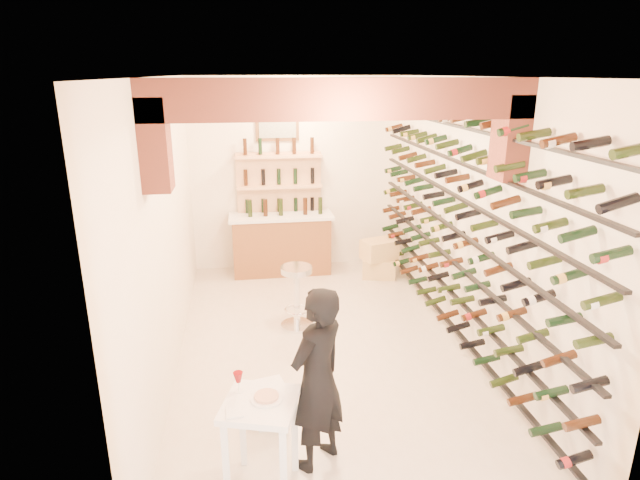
# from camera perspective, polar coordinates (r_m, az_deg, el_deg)

# --- Properties ---
(ground) EXTENTS (6.00, 6.00, 0.00)m
(ground) POSITION_cam_1_polar(r_m,az_deg,el_deg) (6.62, 0.39, -11.57)
(ground) COLOR beige
(ground) RESTS_ON ground
(room_shell) EXTENTS (3.52, 6.02, 3.21)m
(room_shell) POSITION_cam_1_polar(r_m,az_deg,el_deg) (5.61, 0.86, 7.55)
(room_shell) COLOR white
(room_shell) RESTS_ON ground
(wine_rack) EXTENTS (0.32, 5.70, 2.56)m
(wine_rack) POSITION_cam_1_polar(r_m,az_deg,el_deg) (6.43, 14.03, 1.92)
(wine_rack) COLOR black
(wine_rack) RESTS_ON ground
(back_counter) EXTENTS (1.70, 0.62, 1.29)m
(back_counter) POSITION_cam_1_polar(r_m,az_deg,el_deg) (8.80, -4.20, -0.25)
(back_counter) COLOR brown
(back_counter) RESTS_ON ground
(back_shelving) EXTENTS (1.40, 0.31, 2.73)m
(back_shelving) POSITION_cam_1_polar(r_m,az_deg,el_deg) (8.86, -4.42, 4.14)
(back_shelving) COLOR #E0AA7E
(back_shelving) RESTS_ON ground
(tasting_table) EXTENTS (0.69, 0.69, 0.98)m
(tasting_table) POSITION_cam_1_polar(r_m,az_deg,el_deg) (4.37, -6.50, -18.54)
(tasting_table) COLOR white
(tasting_table) RESTS_ON ground
(white_stool) EXTENTS (0.37, 0.37, 0.39)m
(white_stool) POSITION_cam_1_polar(r_m,az_deg,el_deg) (5.34, -5.50, -17.19)
(white_stool) COLOR white
(white_stool) RESTS_ON ground
(person) EXTENTS (0.71, 0.69, 1.63)m
(person) POSITION_cam_1_polar(r_m,az_deg,el_deg) (4.50, -0.30, -14.88)
(person) COLOR black
(person) RESTS_ON ground
(chrome_barstool) EXTENTS (0.44, 0.44, 0.85)m
(chrome_barstool) POSITION_cam_1_polar(r_m,az_deg,el_deg) (6.92, -2.55, -5.70)
(chrome_barstool) COLOR silver
(chrome_barstool) RESTS_ON ground
(crate_lower) EXTENTS (0.60, 0.49, 0.32)m
(crate_lower) POSITION_cam_1_polar(r_m,az_deg,el_deg) (8.76, 6.38, -2.99)
(crate_lower) COLOR #DAB677
(crate_lower) RESTS_ON ground
(crate_upper) EXTENTS (0.64, 0.53, 0.32)m
(crate_upper) POSITION_cam_1_polar(r_m,az_deg,el_deg) (8.65, 6.45, -1.02)
(crate_upper) COLOR #DAB677
(crate_upper) RESTS_ON crate_lower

